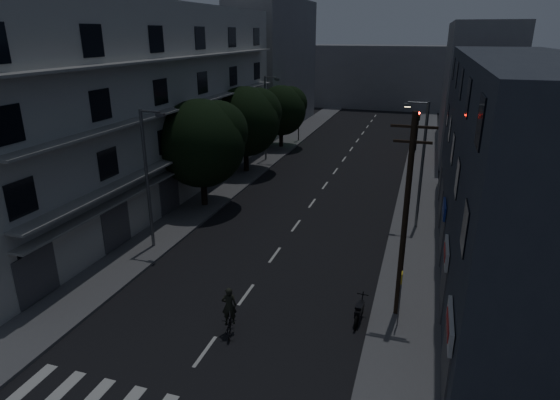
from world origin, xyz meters
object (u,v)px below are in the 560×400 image
Objects in this scene: bus_stop_sign at (401,290)px; utility_pole at (406,215)px; motorcycle at (359,312)px; cyclist at (230,317)px.

utility_pole is at bearing 96.88° from bus_stop_sign.
motorcycle is (-1.53, -0.94, -4.40)m from utility_pole.
cyclist is (-6.74, -2.41, -1.17)m from bus_stop_sign.
bus_stop_sign is 1.18× the size of cyclist.
cyclist reaches higher than motorcycle.
motorcycle is at bearing -148.36° from utility_pole.
bus_stop_sign is 7.25m from cyclist.
cyclist is at bearing -160.30° from bus_stop_sign.
utility_pole reaches higher than motorcycle.
bus_stop_sign is at bearing -0.79° from cyclist.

